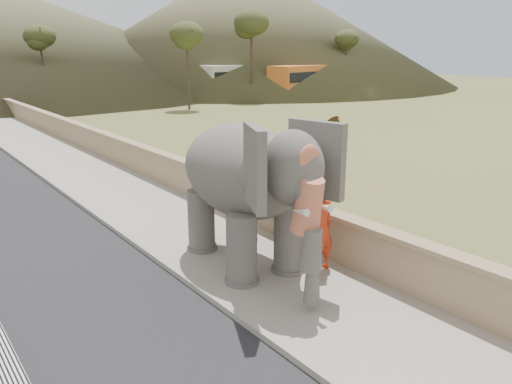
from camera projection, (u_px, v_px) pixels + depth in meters
ground at (317, 308)px, 9.20m from camera, size 160.00×160.00×0.00m
walkway at (111, 188)px, 16.84m from camera, size 3.00×120.00×0.15m
parapet at (155, 168)px, 17.67m from camera, size 0.30×120.00×1.10m
cow at (324, 128)px, 26.08m from camera, size 1.66×1.33×1.28m
distant_car at (216, 90)px, 48.74m from camera, size 4.56×3.16×1.44m
bus_white at (255, 81)px, 50.01m from camera, size 11.15×3.26×3.10m
bus_orange at (311, 81)px, 49.57m from camera, size 11.28×4.82×3.10m
hill_right at (245, 23)px, 67.73m from camera, size 56.00×56.00×16.00m
elephant_and_man at (244, 191)px, 10.51m from camera, size 2.71×4.58×3.14m
trees at (31, 62)px, 30.82m from camera, size 47.74×43.68×8.61m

